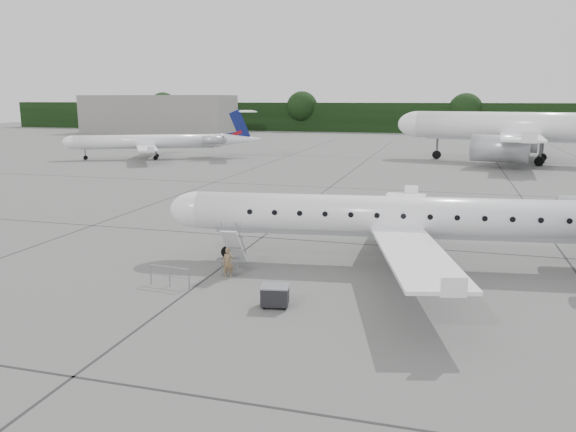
% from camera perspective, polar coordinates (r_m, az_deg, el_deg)
% --- Properties ---
extents(ground, '(320.00, 320.00, 0.00)m').
position_cam_1_polar(ground, '(28.96, 5.44, -6.53)').
color(ground, slate).
rests_on(ground, ground).
extents(treeline, '(260.00, 4.00, 8.00)m').
position_cam_1_polar(treeline, '(157.22, 14.24, 9.62)').
color(treeline, black).
rests_on(treeline, ground).
extents(terminal_building, '(40.00, 14.00, 10.00)m').
position_cam_1_polar(terminal_building, '(156.21, -13.03, 10.03)').
color(terminal_building, gray).
rests_on(terminal_building, ground).
extents(main_regional_jet, '(32.61, 25.38, 7.70)m').
position_cam_1_polar(main_regional_jet, '(31.27, 11.89, 1.92)').
color(main_regional_jet, white).
rests_on(main_regional_jet, ground).
extents(airstair, '(1.15, 2.43, 2.41)m').
position_cam_1_polar(airstair, '(30.38, -5.50, -3.28)').
color(airstair, white).
rests_on(airstair, ground).
extents(passenger, '(0.64, 0.49, 1.56)m').
position_cam_1_polar(passenger, '(29.26, -6.10, -4.75)').
color(passenger, brown).
rests_on(passenger, ground).
extents(safety_railing, '(2.20, 0.29, 1.00)m').
position_cam_1_polar(safety_railing, '(28.38, -11.94, -6.07)').
color(safety_railing, gray).
rests_on(safety_railing, ground).
extents(baggage_cart, '(1.35, 1.17, 1.04)m').
position_cam_1_polar(baggage_cart, '(25.19, -1.33, -8.08)').
color(baggage_cart, black).
rests_on(baggage_cart, ground).
extents(bg_narrowbody, '(45.13, 36.32, 14.43)m').
position_cam_1_polar(bg_narrowbody, '(87.51, 23.32, 9.65)').
color(bg_narrowbody, white).
rests_on(bg_narrowbody, ground).
extents(bg_regional_left, '(34.12, 30.33, 7.39)m').
position_cam_1_polar(bg_regional_left, '(89.25, -14.00, 8.02)').
color(bg_regional_left, white).
rests_on(bg_regional_left, ground).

